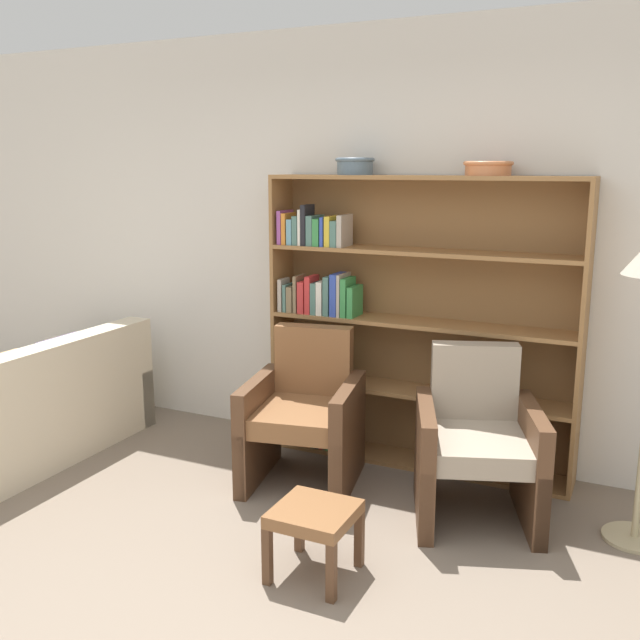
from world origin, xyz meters
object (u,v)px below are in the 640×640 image
at_px(bowl_cream, 355,165).
at_px(armchair_cushioned, 477,444).
at_px(armchair_leather, 304,415).
at_px(bookshelf, 392,324).
at_px(bowl_sage, 488,167).
at_px(couch, 20,416).
at_px(footstool, 314,520).

height_order(bowl_cream, armchair_cushioned, bowl_cream).
distance_m(bowl_cream, armchair_leather, 1.57).
xyz_separation_m(bowl_cream, armchair_cushioned, (0.95, -0.53, -1.48)).
relative_size(bowl_cream, armchair_leather, 0.27).
distance_m(bookshelf, bowl_sage, 1.12).
xyz_separation_m(bookshelf, bowl_sage, (0.56, -0.02, 0.97)).
height_order(bowl_cream, couch, bowl_cream).
distance_m(bowl_sage, armchair_leather, 1.81).
height_order(bowl_sage, armchair_leather, bowl_sage).
distance_m(couch, footstool, 2.39).
xyz_separation_m(armchair_leather, armchair_cushioned, (1.04, -0.00, 0.00)).
distance_m(armchair_leather, footstool, 1.06).
height_order(armchair_cushioned, footstool, armchair_cushioned).
bearing_deg(couch, bookshelf, -65.02).
height_order(bookshelf, bowl_sage, bowl_sage).
relative_size(bookshelf, bowl_cream, 7.95).
height_order(couch, footstool, couch).
xyz_separation_m(bowl_cream, couch, (-1.93, -1.02, -1.60)).
bearing_deg(armchair_leather, footstool, 107.81).
bearing_deg(footstool, bookshelf, 96.15).
bearing_deg(bookshelf, couch, -154.61).
distance_m(bowl_cream, footstool, 2.20).
relative_size(armchair_cushioned, footstool, 2.52).
height_order(bowl_cream, footstool, bowl_cream).
xyz_separation_m(bowl_sage, couch, (-2.76, -1.02, -1.59)).
relative_size(bookshelf, footstool, 5.40).
height_order(couch, armchair_cushioned, armchair_cushioned).
xyz_separation_m(bookshelf, armchair_cushioned, (0.69, -0.55, -0.49)).
height_order(couch, armchair_leather, armchair_leather).
relative_size(bowl_sage, armchair_cushioned, 0.31).
xyz_separation_m(bowl_sage, footstool, (-0.41, -1.45, -1.59)).
xyz_separation_m(bowl_sage, armchair_leather, (-0.92, -0.53, -1.46)).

